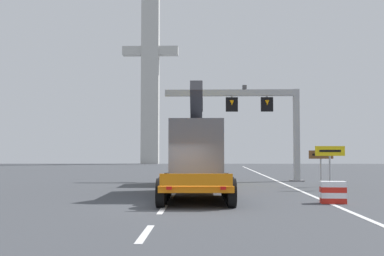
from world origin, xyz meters
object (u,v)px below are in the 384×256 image
at_px(exit_sign_yellow, 330,156).
at_px(bridge_pylon_distant, 150,70).
at_px(crash_barrier_striped, 333,192).
at_px(tourist_info_sign_brown, 321,159).
at_px(overhead_lane_gantry, 252,108).
at_px(heavy_haul_truck_orange, 196,154).

distance_m(exit_sign_yellow, bridge_pylon_distant, 52.06).
xyz_separation_m(crash_barrier_striped, bridge_pylon_distant, (-14.02, 54.06, 14.66)).
relative_size(exit_sign_yellow, bridge_pylon_distant, 0.08).
xyz_separation_m(tourist_info_sign_brown, crash_barrier_striped, (-1.64, -8.33, -1.19)).
height_order(exit_sign_yellow, tourist_info_sign_brown, exit_sign_yellow).
height_order(crash_barrier_striped, bridge_pylon_distant, bridge_pylon_distant).
height_order(overhead_lane_gantry, heavy_haul_truck_orange, overhead_lane_gantry).
relative_size(tourist_info_sign_brown, bridge_pylon_distant, 0.07).
bearing_deg(tourist_info_sign_brown, bridge_pylon_distant, 108.91).
distance_m(heavy_haul_truck_orange, tourist_info_sign_brown, 7.72).
distance_m(overhead_lane_gantry, exit_sign_yellow, 8.65).
bearing_deg(tourist_info_sign_brown, overhead_lane_gantry, 125.07).
height_order(exit_sign_yellow, bridge_pylon_distant, bridge_pylon_distant).
height_order(heavy_haul_truck_orange, bridge_pylon_distant, bridge_pylon_distant).
bearing_deg(heavy_haul_truck_orange, exit_sign_yellow, 2.12).
xyz_separation_m(exit_sign_yellow, tourist_info_sign_brown, (0.05, 2.13, -0.20)).
bearing_deg(bridge_pylon_distant, crash_barrier_striped, -75.46).
bearing_deg(tourist_info_sign_brown, heavy_haul_truck_orange, -161.89).
relative_size(heavy_haul_truck_orange, exit_sign_yellow, 5.87).
relative_size(overhead_lane_gantry, heavy_haul_truck_orange, 0.69).
xyz_separation_m(overhead_lane_gantry, bridge_pylon_distant, (-12.11, 40.67, 9.98)).
bearing_deg(crash_barrier_striped, exit_sign_yellow, 75.62).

